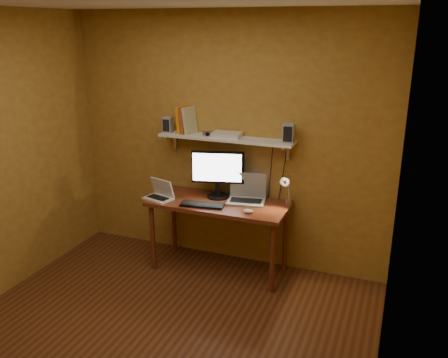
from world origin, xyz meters
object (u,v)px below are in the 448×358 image
at_px(mouse, 249,211).
at_px(router, 227,135).
at_px(monitor, 218,172).
at_px(keyboard, 202,205).
at_px(desk, 219,210).
at_px(speaker_left, 168,125).
at_px(desk_lamp, 287,186).
at_px(shelf_camera, 208,134).
at_px(netbook, 160,193).
at_px(wall_shelf, 226,139).
at_px(laptop, 247,194).
at_px(speaker_right, 289,133).

distance_m(mouse, router, 0.82).
relative_size(monitor, router, 1.87).
relative_size(mouse, router, 0.33).
bearing_deg(keyboard, desk, 47.53).
relative_size(desk, speaker_left, 8.65).
height_order(desk_lamp, shelf_camera, shelf_camera).
bearing_deg(netbook, router, 44.89).
xyz_separation_m(netbook, mouse, (0.97, -0.04, -0.04)).
distance_m(mouse, speaker_left, 1.28).
bearing_deg(desk, wall_shelf, 90.00).
bearing_deg(desk_lamp, laptop, 178.53).
distance_m(wall_shelf, laptop, 0.60).
height_order(desk, mouse, mouse).
relative_size(mouse, shelf_camera, 0.87).
relative_size(shelf_camera, router, 0.38).
bearing_deg(desk_lamp, speaker_right, 106.49).
relative_size(netbook, mouse, 3.40).
relative_size(laptop, shelf_camera, 3.75).
bearing_deg(monitor, shelf_camera, 160.26).
distance_m(desk, netbook, 0.62).
xyz_separation_m(keyboard, mouse, (0.48, -0.01, 0.01)).
bearing_deg(desk_lamp, keyboard, -159.43).
xyz_separation_m(wall_shelf, netbook, (-0.59, -0.32, -0.55)).
bearing_deg(keyboard, monitor, 71.60).
xyz_separation_m(laptop, desk_lamp, (0.41, -0.01, 0.14)).
bearing_deg(speaker_right, wall_shelf, 176.78).
distance_m(netbook, mouse, 0.97).
bearing_deg(laptop, speaker_right, -1.37).
xyz_separation_m(laptop, shelf_camera, (-0.42, 0.00, 0.58)).
distance_m(laptop, mouse, 0.34).
bearing_deg(speaker_right, speaker_left, 177.48).
xyz_separation_m(desk, speaker_left, (-0.64, 0.18, 0.79)).
relative_size(netbook, speaker_right, 1.74).
height_order(keyboard, shelf_camera, shelf_camera).
distance_m(laptop, keyboard, 0.47).
relative_size(desk, netbook, 4.35).
height_order(laptop, mouse, laptop).
bearing_deg(router, speaker_left, -178.26).
bearing_deg(laptop, mouse, -78.01).
distance_m(monitor, speaker_right, 0.83).
distance_m(keyboard, speaker_left, 0.94).
bearing_deg(wall_shelf, laptop, -12.82).
relative_size(keyboard, speaker_right, 2.31).
distance_m(desk_lamp, speaker_right, 0.51).
xyz_separation_m(laptop, netbook, (-0.85, -0.27, -0.02)).
bearing_deg(speaker_left, wall_shelf, -2.01).
distance_m(laptop, shelf_camera, 0.72).
bearing_deg(shelf_camera, laptop, -0.27).
bearing_deg(speaker_left, router, -1.63).
bearing_deg(keyboard, wall_shelf, 64.25).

